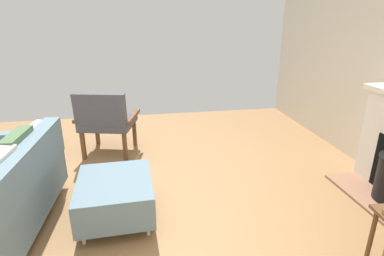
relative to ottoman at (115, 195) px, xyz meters
The scene contains 3 objects.
ground_plane 0.31m from the ottoman, 125.46° to the right, with size 5.43×5.53×0.01m, color olive.
ottoman is the anchor object (origin of this frame).
armchair_accent 1.38m from the ottoman, 83.00° to the right, with size 0.79×0.71×0.83m.
Camera 1 is at (-0.11, 2.51, 1.65)m, focal length 29.02 mm.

